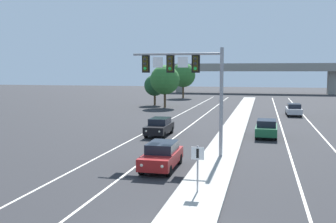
# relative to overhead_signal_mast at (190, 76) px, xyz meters

# --- Properties ---
(median_island) EXTENTS (2.40, 110.00, 0.15)m
(median_island) POSITION_rel_overhead_signal_mast_xyz_m (2.04, 4.53, -5.38)
(median_island) COLOR #9E9B93
(median_island) RESTS_ON ground
(lane_stripe_oncoming_center) EXTENTS (0.14, 100.00, 0.01)m
(lane_stripe_oncoming_center) POSITION_rel_overhead_signal_mast_xyz_m (-2.66, 11.53, -5.46)
(lane_stripe_oncoming_center) COLOR silver
(lane_stripe_oncoming_center) RESTS_ON ground
(lane_stripe_receding_center) EXTENTS (0.14, 100.00, 0.01)m
(lane_stripe_receding_center) POSITION_rel_overhead_signal_mast_xyz_m (6.74, 11.53, -5.46)
(lane_stripe_receding_center) COLOR silver
(lane_stripe_receding_center) RESTS_ON ground
(edge_stripe_left) EXTENTS (0.14, 100.00, 0.01)m
(edge_stripe_left) POSITION_rel_overhead_signal_mast_xyz_m (-5.96, 11.53, -5.46)
(edge_stripe_left) COLOR silver
(edge_stripe_left) RESTS_ON ground
(edge_stripe_right) EXTENTS (0.14, 100.00, 0.01)m
(edge_stripe_right) POSITION_rel_overhead_signal_mast_xyz_m (10.04, 11.53, -5.46)
(edge_stripe_right) COLOR silver
(edge_stripe_right) RESTS_ON ground
(overhead_signal_mast) EXTENTS (6.19, 0.44, 7.20)m
(overhead_signal_mast) POSITION_rel_overhead_signal_mast_xyz_m (0.00, 0.00, 0.00)
(overhead_signal_mast) COLOR gray
(overhead_signal_mast) RESTS_ON median_island
(median_sign_post) EXTENTS (0.60, 0.10, 2.20)m
(median_sign_post) POSITION_rel_overhead_signal_mast_xyz_m (1.91, -8.11, -3.87)
(median_sign_post) COLOR gray
(median_sign_post) RESTS_ON median_island
(car_oncoming_red) EXTENTS (1.86, 4.49, 1.58)m
(car_oncoming_red) POSITION_rel_overhead_signal_mast_xyz_m (-0.97, -3.73, -4.64)
(car_oncoming_red) COLOR maroon
(car_oncoming_red) RESTS_ON ground
(car_oncoming_black) EXTENTS (1.84, 4.48, 1.58)m
(car_oncoming_black) POSITION_rel_overhead_signal_mast_xyz_m (-4.22, 7.95, -4.64)
(car_oncoming_black) COLOR black
(car_oncoming_black) RESTS_ON ground
(car_receding_green) EXTENTS (1.91, 4.50, 1.58)m
(car_receding_green) POSITION_rel_overhead_signal_mast_xyz_m (5.17, 9.22, -4.64)
(car_receding_green) COLOR #195633
(car_receding_green) RESTS_ON ground
(car_receding_silver) EXTENTS (1.88, 4.49, 1.58)m
(car_receding_silver) POSITION_rel_overhead_signal_mast_xyz_m (8.72, 27.17, -4.64)
(car_receding_silver) COLOR #B7B7BC
(car_receding_silver) RESTS_ON ground
(overpass_bridge) EXTENTS (42.40, 6.40, 7.65)m
(overpass_bridge) POSITION_rel_overhead_signal_mast_xyz_m (2.04, 78.16, 0.32)
(overpass_bridge) COLOR gray
(overpass_bridge) RESTS_ON ground
(tree_far_left_a) EXTENTS (5.18, 5.18, 7.50)m
(tree_far_left_a) POSITION_rel_overhead_signal_mast_xyz_m (-11.74, 55.88, -0.56)
(tree_far_left_a) COLOR #4C3823
(tree_far_left_a) RESTS_ON ground
(tree_far_left_b) EXTENTS (4.64, 4.64, 6.72)m
(tree_far_left_b) POSITION_rel_overhead_signal_mast_xyz_m (-10.26, 34.03, -1.07)
(tree_far_left_b) COLOR #4C3823
(tree_far_left_b) RESTS_ON ground
(tree_far_left_c) EXTENTS (3.55, 3.55, 5.13)m
(tree_far_left_c) POSITION_rel_overhead_signal_mast_xyz_m (-12.97, 37.82, -2.11)
(tree_far_left_c) COLOR #4C3823
(tree_far_left_c) RESTS_ON ground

